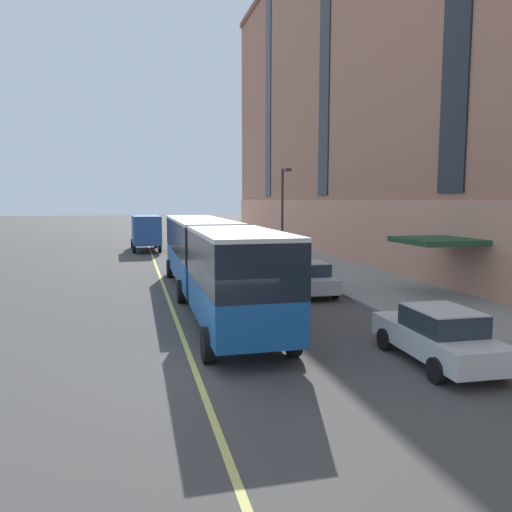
# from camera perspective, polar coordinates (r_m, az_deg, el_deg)

# --- Properties ---
(ground_plane) EXTENTS (260.00, 260.00, 0.00)m
(ground_plane) POSITION_cam_1_polar(r_m,az_deg,el_deg) (13.82, -3.85, -12.32)
(ground_plane) COLOR #4C4947
(sidewalk) EXTENTS (5.69, 160.00, 0.15)m
(sidewalk) POSITION_cam_1_polar(r_m,az_deg,el_deg) (20.43, 22.85, -6.39)
(sidewalk) COLOR gray
(sidewalk) RESTS_ON ground
(city_bus) EXTENTS (2.86, 18.63, 3.49)m
(city_bus) POSITION_cam_1_polar(r_m,az_deg,el_deg) (21.46, -5.32, 0.01)
(city_bus) COLOR #19569E
(city_bus) RESTS_ON ground
(parked_car_champagne_0) EXTENTS (2.04, 4.85, 1.56)m
(parked_car_champagne_0) POSITION_cam_1_polar(r_m,az_deg,el_deg) (33.65, 0.09, 0.26)
(parked_car_champagne_0) COLOR #BCAD89
(parked_car_champagne_0) RESTS_ON ground
(parked_car_silver_1) EXTENTS (2.08, 4.38, 1.56)m
(parked_car_silver_1) POSITION_cam_1_polar(r_m,az_deg,el_deg) (23.49, 5.85, -2.51)
(parked_car_silver_1) COLOR #B7B7BC
(parked_car_silver_1) RESTS_ON ground
(parked_car_silver_2) EXTENTS (1.91, 4.59, 1.56)m
(parked_car_silver_2) POSITION_cam_1_polar(r_m,az_deg,el_deg) (40.24, -2.51, 1.28)
(parked_car_silver_2) COLOR #B7B7BC
(parked_car_silver_2) RESTS_ON ground
(parked_car_white_3) EXTENTS (2.05, 4.54, 1.56)m
(parked_car_white_3) POSITION_cam_1_polar(r_m,az_deg,el_deg) (14.56, 20.11, -8.51)
(parked_car_white_3) COLOR silver
(parked_car_white_3) RESTS_ON ground
(box_truck) EXTENTS (2.51, 7.13, 3.06)m
(box_truck) POSITION_cam_1_polar(r_m,az_deg,el_deg) (43.85, -12.50, 2.82)
(box_truck) COLOR #285199
(box_truck) RESTS_ON ground
(street_lamp) EXTENTS (0.36, 1.48, 6.33)m
(street_lamp) POSITION_cam_1_polar(r_m,az_deg,el_deg) (33.41, 3.16, 5.86)
(street_lamp) COLOR #2D2D30
(street_lamp) RESTS_ON sidewalk
(lane_centerline) EXTENTS (0.16, 140.00, 0.01)m
(lane_centerline) POSITION_cam_1_polar(r_m,az_deg,el_deg) (16.56, -8.38, -9.15)
(lane_centerline) COLOR #E0D66B
(lane_centerline) RESTS_ON ground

